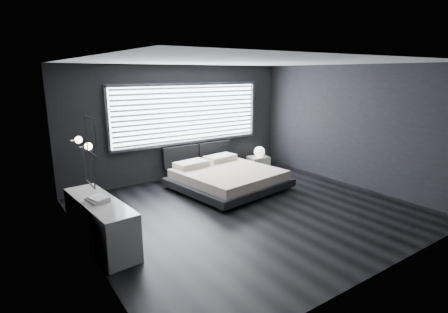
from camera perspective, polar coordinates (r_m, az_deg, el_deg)
room at (r=6.56m, az=4.21°, el=2.81°), size 6.04×6.00×2.80m
window at (r=8.86m, az=-5.73°, el=6.96°), size 4.14×0.09×1.52m
headboard at (r=9.09m, az=-4.31°, el=0.50°), size 1.96×0.16×0.52m
sconce_near at (r=5.30m, az=-21.30°, el=1.54°), size 0.18×0.11×0.11m
sconce_far at (r=5.88m, az=-22.68°, el=2.52°), size 0.18×0.11×0.11m
wall_art_upper at (r=4.66m, az=-20.93°, el=3.16°), size 0.01×0.48×0.48m
wall_art_lower at (r=5.00m, az=-21.17°, el=-1.74°), size 0.01×0.48×0.48m
bed at (r=8.06m, az=0.53°, el=-3.38°), size 2.52×2.43×0.58m
nightstand at (r=9.92m, az=5.63°, el=-0.87°), size 0.59×0.52×0.31m
orb_lamp at (r=9.81m, az=5.80°, el=0.79°), size 0.30×0.30×0.30m
dresser at (r=5.80m, az=-19.51°, el=-10.14°), size 0.68×1.86×0.73m
book_stack at (r=5.63m, az=-19.90°, el=-6.59°), size 0.32×0.39×0.07m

